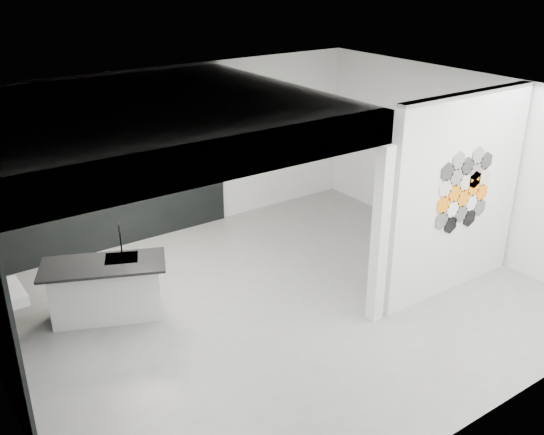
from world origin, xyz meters
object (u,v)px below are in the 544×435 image
Objects in this scene: stockpot at (16,184)px; kettle at (181,153)px; wall_basin at (4,295)px; bottle_dark at (75,173)px; partition_panel at (457,196)px; kitchen_island at (106,289)px; glass_vase at (185,152)px; utensil_cup at (69,177)px; glass_bowl at (185,154)px.

stockpot reaches higher than kettle.
wall_basin is 2.65m from bottle_dark.
kettle is at bearing 119.00° from partition_panel.
bottle_dark is at bearing 52.92° from wall_basin.
kitchen_island is 3.01m from glass_vase.
glass_vase reaches higher than kitchen_island.
wall_basin is 2.26m from stockpot.
kitchen_island is 2.09m from utensil_cup.
utensil_cup reaches higher than glass_bowl.
partition_panel reaches higher than stockpot.
kitchen_island is 13.53× the size of glass_bowl.
stockpot reaches higher than glass_bowl.
glass_vase is at bearing 0.00° from utensil_cup.
partition_panel is at bearing -44.07° from utensil_cup.
wall_basin is 2.71× the size of stockpot.
partition_panel is 22.44× the size of glass_bowl.
stockpot reaches higher than glass_vase.
wall_basin is 6.62× the size of utensil_cup.
glass_vase reaches higher than glass_bowl.
bottle_dark reaches higher than kitchen_island.
bottle_dark is 0.10m from utensil_cup.
glass_bowl is at bearing -7.47° from kettle.
partition_panel reaches higher than wall_basin.
glass_bowl is (2.67, 0.00, -0.05)m from stockpot.
utensil_cup is (0.75, 0.00, -0.05)m from stockpot.
partition_panel is 12.67× the size of stockpot.
stockpot is at bearing 172.53° from kettle.
glass_bowl is (-2.08, 3.87, -0.04)m from partition_panel.
glass_bowl is at bearing 64.50° from kitchen_island.
kitchen_island is 10.55× the size of glass_vase.
glass_bowl is at bearing 0.00° from bottle_dark.
utensil_cup is at bearing 180.00° from bottle_dark.
partition_panel reaches higher than kitchen_island.
partition_panel reaches higher than glass_vase.
kitchen_island is at bearing -139.42° from glass_bowl.
utensil_cup is (-1.92, 0.00, 0.00)m from glass_bowl.
kitchen_island is 2.12m from bottle_dark.
kitchen_island is 2.16m from stockpot.
stockpot is (0.72, 2.07, 0.56)m from wall_basin.
kettle is at bearing 180.00° from glass_vase.
bottle_dark reaches higher than kettle.
partition_panel is at bearing -1.51° from kitchen_island.
bottle_dark is at bearing 0.00° from stockpot.
partition_panel is at bearing -61.77° from glass_bowl.
wall_basin is 4.00m from glass_bowl.
partition_panel is 5.56m from utensil_cup.
kettle is (-2.14, 3.87, -0.00)m from partition_panel.
glass_vase is at bearing 64.50° from kitchen_island.
glass_vase is at bearing 0.00° from bottle_dark.
glass_vase is at bearing 0.00° from stockpot.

